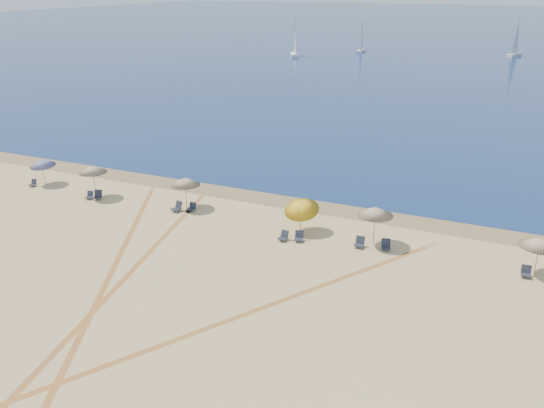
# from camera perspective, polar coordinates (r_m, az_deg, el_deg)

# --- Properties ---
(ground) EXTENTS (160.00, 160.00, 0.00)m
(ground) POSITION_cam_1_polar(r_m,az_deg,el_deg) (25.09, -19.64, -18.64)
(ground) COLOR tan
(ground) RESTS_ON ground
(ocean) EXTENTS (500.00, 500.00, 0.00)m
(ocean) POSITION_cam_1_polar(r_m,az_deg,el_deg) (239.09, 20.96, 16.68)
(ocean) COLOR #0C2151
(ocean) RESTS_ON ground
(wet_sand) EXTENTS (500.00, 500.00, 0.00)m
(wet_sand) POSITION_cam_1_polar(r_m,az_deg,el_deg) (42.84, 2.14, 0.21)
(wet_sand) COLOR olive
(wet_sand) RESTS_ON ground
(umbrella_0) EXTENTS (2.06, 2.11, 2.25)m
(umbrella_0) POSITION_cam_1_polar(r_m,az_deg,el_deg) (49.70, -22.38, 3.91)
(umbrella_0) COLOR gray
(umbrella_0) RESTS_ON ground
(umbrella_1) EXTENTS (2.15, 2.15, 2.66)m
(umbrella_1) POSITION_cam_1_polar(r_m,az_deg,el_deg) (45.13, -17.81, 3.41)
(umbrella_1) COLOR gray
(umbrella_1) RESTS_ON ground
(umbrella_2) EXTENTS (2.21, 2.21, 2.44)m
(umbrella_2) POSITION_cam_1_polar(r_m,az_deg,el_deg) (41.46, -8.85, 2.30)
(umbrella_2) COLOR gray
(umbrella_2) RESTS_ON ground
(umbrella_3) EXTENTS (2.35, 2.39, 2.52)m
(umbrella_3) POSITION_cam_1_polar(r_m,az_deg,el_deg) (37.12, 2.99, -0.27)
(umbrella_3) COLOR gray
(umbrella_3) RESTS_ON ground
(umbrella_4) EXTENTS (2.28, 2.28, 2.65)m
(umbrella_4) POSITION_cam_1_polar(r_m,az_deg,el_deg) (35.69, 10.50, -0.73)
(umbrella_4) COLOR gray
(umbrella_4) RESTS_ON ground
(umbrella_5) EXTENTS (2.24, 2.24, 2.39)m
(umbrella_5) POSITION_cam_1_polar(r_m,az_deg,el_deg) (35.02, 25.67, -3.54)
(umbrella_5) COLOR gray
(umbrella_5) RESTS_ON ground
(chair_0) EXTENTS (0.53, 0.61, 0.59)m
(chair_0) POSITION_cam_1_polar(r_m,az_deg,el_deg) (50.09, -23.18, 1.96)
(chair_0) COLOR #1C212D
(chair_0) RESTS_ON ground
(chair_1) EXTENTS (0.59, 0.66, 0.60)m
(chair_1) POSITION_cam_1_polar(r_m,az_deg,el_deg) (45.64, -18.10, 0.83)
(chair_1) COLOR #1C212D
(chair_1) RESTS_ON ground
(chair_2) EXTENTS (0.79, 0.85, 0.70)m
(chair_2) POSITION_cam_1_polar(r_m,az_deg,el_deg) (45.37, -17.34, 0.86)
(chair_2) COLOR #1C212D
(chair_2) RESTS_ON ground
(chair_3) EXTENTS (0.79, 0.86, 0.73)m
(chair_3) POSITION_cam_1_polar(r_m,az_deg,el_deg) (41.59, -9.63, -0.31)
(chair_3) COLOR #1C212D
(chair_3) RESTS_ON ground
(chair_4) EXTENTS (0.53, 0.62, 0.62)m
(chair_4) POSITION_cam_1_polar(r_m,az_deg,el_deg) (41.52, -8.16, -0.33)
(chair_4) COLOR #1C212D
(chair_4) RESTS_ON ground
(chair_5) EXTENTS (0.64, 0.72, 0.65)m
(chair_5) POSITION_cam_1_polar(r_m,az_deg,el_deg) (36.48, 1.20, -3.30)
(chair_5) COLOR #1C212D
(chair_5) RESTS_ON ground
(chair_6) EXTENTS (0.68, 0.75, 0.66)m
(chair_6) POSITION_cam_1_polar(r_m,az_deg,el_deg) (36.43, 2.78, -3.35)
(chair_6) COLOR #1C212D
(chair_6) RESTS_ON ground
(chair_7) EXTENTS (0.57, 0.66, 0.68)m
(chair_7) POSITION_cam_1_polar(r_m,az_deg,el_deg) (36.01, 8.92, -3.91)
(chair_7) COLOR #1C212D
(chair_7) RESTS_ON ground
(chair_8) EXTENTS (0.72, 0.79, 0.68)m
(chair_8) POSITION_cam_1_polar(r_m,az_deg,el_deg) (35.97, 11.53, -4.13)
(chair_8) COLOR #1C212D
(chair_8) RESTS_ON ground
(chair_9) EXTENTS (0.58, 0.66, 0.65)m
(chair_9) POSITION_cam_1_polar(r_m,az_deg,el_deg) (35.30, 24.48, -6.33)
(chair_9) COLOR #1C212D
(chair_9) RESTS_ON ground
(sailboat_0) EXTENTS (1.68, 4.99, 7.30)m
(sailboat_0) POSITION_cam_1_polar(r_m,az_deg,el_deg) (139.20, 9.11, 15.96)
(sailboat_0) COLOR white
(sailboat_0) RESTS_ON ocean
(sailboat_1) EXTENTS (3.81, 5.85, 8.61)m
(sailboat_1) POSITION_cam_1_polar(r_m,az_deg,el_deg) (129.69, 2.34, 15.97)
(sailboat_1) COLOR white
(sailboat_1) RESTS_ON ocean
(sailboat_2) EXTENTS (3.22, 5.79, 8.40)m
(sailboat_2) POSITION_cam_1_polar(r_m,az_deg,el_deg) (139.84, 23.57, 14.66)
(sailboat_2) COLOR white
(sailboat_2) RESTS_ON ocean
(tire_tracks) EXTENTS (47.60, 39.79, 0.00)m
(tire_tracks) POSITION_cam_1_polar(r_m,az_deg,el_deg) (32.30, -11.25, -7.86)
(tire_tracks) COLOR tan
(tire_tracks) RESTS_ON ground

